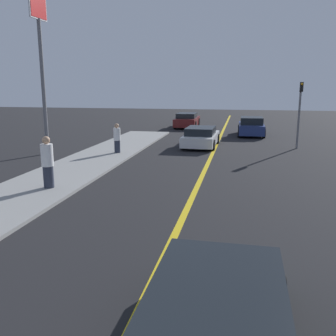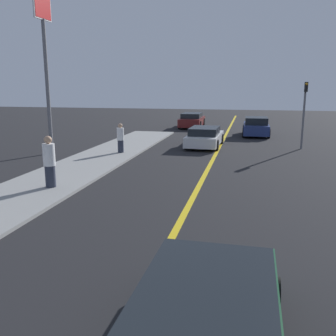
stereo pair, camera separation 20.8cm
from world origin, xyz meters
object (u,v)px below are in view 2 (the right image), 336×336
object	(u,v)px
pedestrian_far_standing	(49,162)
roadside_sign	(45,43)
car_ahead_center	(205,137)
car_parked_left_lot	(192,120)
pedestrian_by_sign	(120,138)
car_near_right_lane	(207,325)
car_far_distant	(256,127)
traffic_light	(304,108)

from	to	relation	value
pedestrian_far_standing	roadside_sign	xyz separation A→B (m)	(-3.71, 6.67, 4.76)
car_ahead_center	roadside_sign	size ratio (longest dim) A/B	0.53
car_ahead_center	car_parked_left_lot	world-z (taller)	car_parked_left_lot
pedestrian_by_sign	pedestrian_far_standing	bearing A→B (deg)	-90.66
car_near_right_lane	car_far_distant	xyz separation A→B (m)	(0.87, 24.15, 0.04)
car_far_distant	roadside_sign	xyz separation A→B (m)	(-11.01, -10.04, 5.10)
car_far_distant	traffic_light	size ratio (longest dim) A/B	1.04
car_far_distant	traffic_light	xyz separation A→B (m)	(2.55, -5.56, 1.71)
car_parked_left_lot	traffic_light	distance (m)	13.03
car_near_right_lane	traffic_light	bearing A→B (deg)	80.31
car_far_distant	pedestrian_far_standing	size ratio (longest dim) A/B	2.18
car_parked_left_lot	pedestrian_far_standing	world-z (taller)	pedestrian_far_standing
car_far_distant	roadside_sign	world-z (taller)	roadside_sign
pedestrian_by_sign	roadside_sign	xyz separation A→B (m)	(-3.79, -0.57, 4.89)
traffic_light	roadside_sign	world-z (taller)	roadside_sign
car_ahead_center	pedestrian_far_standing	world-z (taller)	pedestrian_far_standing
car_near_right_lane	car_far_distant	world-z (taller)	car_far_distant
roadside_sign	pedestrian_by_sign	bearing A→B (deg)	8.53
pedestrian_by_sign	roadside_sign	bearing A→B (deg)	-171.47
car_parked_left_lot	car_near_right_lane	bearing A→B (deg)	-81.37
car_near_right_lane	car_parked_left_lot	size ratio (longest dim) A/B	1.01
pedestrian_by_sign	traffic_light	world-z (taller)	traffic_light
car_ahead_center	car_near_right_lane	bearing A→B (deg)	-81.47
pedestrian_by_sign	roadside_sign	distance (m)	6.21
car_near_right_lane	car_parked_left_lot	xyz separation A→B (m)	(-4.62, 28.70, 0.02)
car_far_distant	pedestrian_by_sign	bearing A→B (deg)	-127.98
car_far_distant	roadside_sign	bearing A→B (deg)	-138.30
car_near_right_lane	traffic_light	xyz separation A→B (m)	(3.43, 18.59, 1.75)
pedestrian_by_sign	traffic_light	xyz separation A→B (m)	(9.78, 3.91, 1.49)
car_ahead_center	pedestrian_by_sign	world-z (taller)	pedestrian_by_sign
pedestrian_far_standing	car_parked_left_lot	bearing A→B (deg)	85.11
car_parked_left_lot	pedestrian_far_standing	size ratio (longest dim) A/B	2.45
car_near_right_lane	car_parked_left_lot	distance (m)	29.07
car_far_distant	pedestrian_far_standing	xyz separation A→B (m)	(-7.31, -16.71, 0.35)
car_parked_left_lot	pedestrian_far_standing	xyz separation A→B (m)	(-1.82, -21.26, 0.37)
car_far_distant	car_ahead_center	bearing A→B (deg)	-118.69
traffic_light	roadside_sign	bearing A→B (deg)	-161.73
pedestrian_far_standing	pedestrian_by_sign	xyz separation A→B (m)	(0.08, 7.24, -0.13)
car_ahead_center	traffic_light	world-z (taller)	traffic_light
car_near_right_lane	car_parked_left_lot	world-z (taller)	car_near_right_lane
car_near_right_lane	traffic_light	size ratio (longest dim) A/B	1.17
car_ahead_center	roadside_sign	bearing A→B (deg)	-150.43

